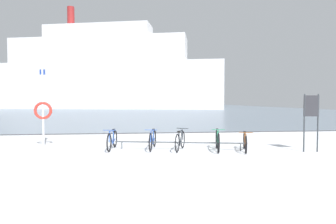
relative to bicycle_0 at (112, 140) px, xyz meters
name	(u,v)px	position (x,y,z in m)	size (l,w,h in m)	color
ground	(140,110)	(1.56, 49.09, -0.39)	(80.00, 132.00, 0.08)	white
bike_rack	(180,143)	(2.53, -0.40, -0.08)	(4.84, 1.05, 0.31)	#4C5156
bicycle_0	(112,140)	(0.00, 0.00, 0.00)	(0.46, 1.72, 0.79)	black
bicycle_1	(153,140)	(1.52, -0.11, 0.00)	(0.51, 1.73, 0.79)	black
bicycle_2	(180,141)	(2.52, -0.47, 0.00)	(0.67, 1.54, 0.79)	black
bicycle_3	(218,140)	(3.89, -0.67, 0.02)	(0.54, 1.71, 0.83)	black
bicycle_4	(245,142)	(4.85, -0.90, -0.02)	(0.65, 1.60, 0.74)	black
info_sign	(311,113)	(7.13, -1.32, 1.06)	(0.55, 0.09, 2.08)	#33383D
rescue_post	(43,108)	(-2.76, 0.87, 1.18)	(0.70, 0.11, 3.22)	silver
ferry_ship	(103,74)	(-6.86, 55.74, 7.58)	(54.38, 21.74, 23.67)	white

